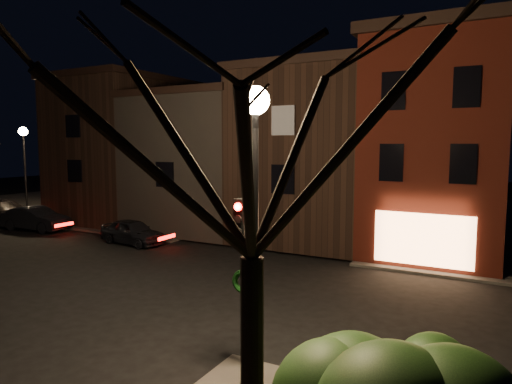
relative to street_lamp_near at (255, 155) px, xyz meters
The scene contains 13 objects.
ground 10.06m from the street_lamp_near, 135.94° to the left, with size 120.00×120.00×0.00m, color black.
sidewalk_far_left 37.26m from the street_lamp_near, 135.22° to the left, with size 30.00×30.00×0.12m, color #2D2B28.
corner_building 15.58m from the street_lamp_near, 83.37° to the left, with size 6.50×8.50×10.50m.
row_building_a 17.16m from the street_lamp_near, 105.90° to the left, with size 7.30×10.30×9.40m.
row_building_b 20.39m from the street_lamp_near, 125.91° to the left, with size 7.80×10.30×8.40m.
row_building_c 25.32m from the street_lamp_near, 139.33° to the left, with size 7.30×10.30×9.90m.
street_lamp_near is the anchor object (origin of this frame).
street_lamp_far 28.00m from the street_lamp_near, 154.17° to the left, with size 0.60×0.60×6.48m.
traffic_signal 2.49m from the street_lamp_near, 140.63° to the left, with size 0.58×0.38×4.05m.
bare_tree_right 2.98m from the street_lamp_near, 62.53° to the right, with size 6.40×6.40×8.50m.
parked_car_a 16.83m from the street_lamp_near, 142.76° to the left, with size 1.60×3.97×1.35m, color black.
parked_car_b 23.63m from the street_lamp_near, 154.91° to the left, with size 1.58×4.55×1.50m, color black.
parked_car_c 27.63m from the street_lamp_near, 157.36° to the left, with size 2.24×5.50×1.60m, color black.
Camera 1 is at (10.76, -14.42, 5.40)m, focal length 32.00 mm.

